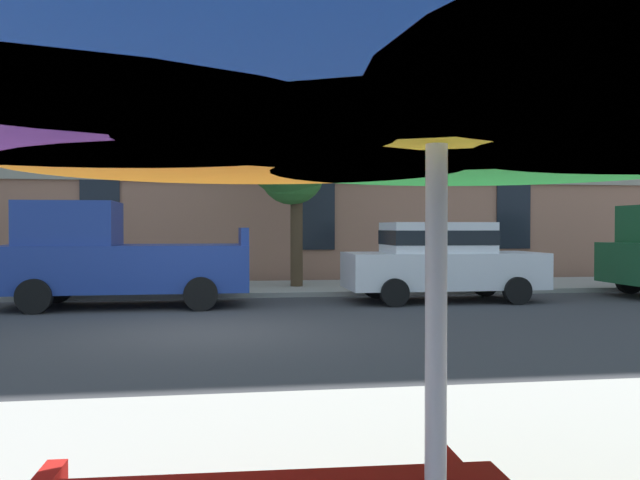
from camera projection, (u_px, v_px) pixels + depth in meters
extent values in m
plane|color=#38383A|center=(206.00, 332.00, 10.62)|extent=(120.00, 120.00, 0.00)
cube|color=#9E998E|center=(210.00, 289.00, 17.33)|extent=(56.00, 3.60, 0.12)
cube|color=#A87056|center=(212.00, 18.00, 25.26)|extent=(37.41, 12.00, 19.20)
cube|color=#9E937F|center=(211.00, 175.00, 19.41)|extent=(36.66, 0.08, 0.36)
cube|color=#9E937F|center=(210.00, 64.00, 19.35)|extent=(36.66, 0.08, 0.36)
cube|color=navy|center=(125.00, 268.00, 13.99)|extent=(5.10, 1.90, 0.96)
cube|color=navy|center=(70.00, 223.00, 13.81)|extent=(1.90, 1.75, 0.90)
cube|color=navy|center=(244.00, 236.00, 14.36)|extent=(0.16, 1.75, 0.36)
cylinder|color=black|center=(203.00, 286.00, 15.18)|extent=(0.68, 0.22, 0.68)
cylinder|color=black|center=(201.00, 294.00, 13.31)|extent=(0.68, 0.22, 0.68)
cylinder|color=black|center=(57.00, 288.00, 14.70)|extent=(0.68, 0.22, 0.68)
cylinder|color=black|center=(34.00, 296.00, 12.82)|extent=(0.68, 0.22, 0.68)
cube|color=silver|center=(443.00, 270.00, 15.05)|extent=(4.40, 1.76, 0.80)
cube|color=silver|center=(437.00, 237.00, 15.02)|extent=(2.30, 1.55, 0.68)
cube|color=black|center=(437.00, 237.00, 15.02)|extent=(2.32, 1.57, 0.32)
cylinder|color=black|center=(485.00, 284.00, 16.14)|extent=(0.60, 0.22, 0.60)
cylinder|color=black|center=(517.00, 291.00, 14.40)|extent=(0.60, 0.22, 0.60)
cylinder|color=black|center=(375.00, 285.00, 15.72)|extent=(0.60, 0.22, 0.60)
cylinder|color=black|center=(395.00, 293.00, 13.98)|extent=(0.60, 0.22, 0.60)
cylinder|color=black|center=(630.00, 280.00, 16.79)|extent=(0.68, 0.22, 0.68)
cylinder|color=#4C3823|center=(297.00, 243.00, 17.54)|extent=(0.32, 0.32, 2.50)
sphere|color=#387F33|center=(292.00, 171.00, 17.44)|extent=(1.74, 1.74, 1.74)
sphere|color=#387F33|center=(293.00, 169.00, 17.78)|extent=(1.62, 1.62, 1.62)
sphere|color=#387F33|center=(297.00, 175.00, 17.81)|extent=(1.39, 1.39, 1.39)
sphere|color=#387F33|center=(290.00, 154.00, 17.33)|extent=(2.30, 2.30, 2.30)
cylinder|color=silver|center=(436.00, 394.00, 1.82)|extent=(0.06, 0.06, 2.42)
cone|color=green|center=(486.00, 108.00, 2.75)|extent=(1.79, 1.79, 0.53)
cone|color=orange|center=(238.00, 101.00, 2.59)|extent=(1.79, 1.79, 0.53)
cone|color=#662D9E|center=(41.00, 28.00, 1.65)|extent=(1.79, 1.79, 0.53)
cone|color=yellow|center=(437.00, 30.00, 1.80)|extent=(1.71, 1.71, 0.61)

